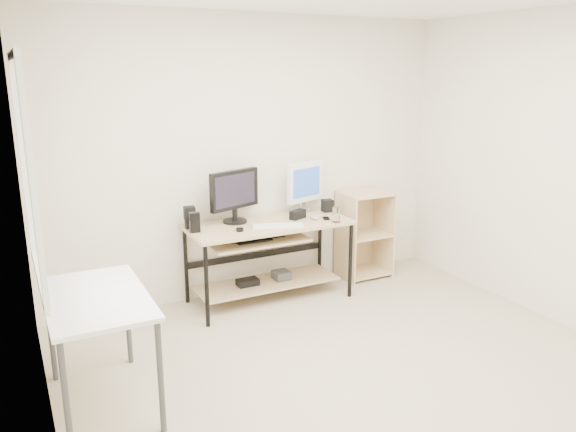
# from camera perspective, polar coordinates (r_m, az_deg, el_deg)

# --- Properties ---
(room) EXTENTS (4.01, 4.01, 2.62)m
(room) POSITION_cam_1_polar(r_m,az_deg,el_deg) (3.55, 7.13, 1.74)
(room) COLOR #B9A98E
(room) RESTS_ON ground
(desk) EXTENTS (1.50, 0.65, 0.75)m
(desk) POSITION_cam_1_polar(r_m,az_deg,el_deg) (5.17, -2.22, -2.97)
(desk) COLOR tan
(desk) RESTS_ON ground
(side_table) EXTENTS (0.60, 1.00, 0.75)m
(side_table) POSITION_cam_1_polar(r_m,az_deg,el_deg) (3.72, -18.83, -8.82)
(side_table) COLOR white
(side_table) RESTS_ON ground
(shelf_unit) EXTENTS (0.50, 0.40, 0.90)m
(shelf_unit) POSITION_cam_1_polar(r_m,az_deg,el_deg) (5.89, 7.55, -1.74)
(shelf_unit) COLOR #DEBF8B
(shelf_unit) RESTS_ON ground
(black_monitor) EXTENTS (0.51, 0.22, 0.48)m
(black_monitor) POSITION_cam_1_polar(r_m,az_deg,el_deg) (5.08, -5.46, 2.35)
(black_monitor) COLOR black
(black_monitor) RESTS_ON desk
(white_imac) EXTENTS (0.45, 0.19, 0.49)m
(white_imac) POSITION_cam_1_polar(r_m,az_deg,el_deg) (5.45, 1.78, 3.34)
(white_imac) COLOR silver
(white_imac) RESTS_ON desk
(keyboard) EXTENTS (0.47, 0.27, 0.02)m
(keyboard) POSITION_cam_1_polar(r_m,az_deg,el_deg) (4.99, -1.04, -0.97)
(keyboard) COLOR white
(keyboard) RESTS_ON desk
(mouse) EXTENTS (0.08, 0.11, 0.04)m
(mouse) POSITION_cam_1_polar(r_m,az_deg,el_deg) (5.23, 2.71, -0.14)
(mouse) COLOR #B5B5BA
(mouse) RESTS_ON desk
(center_speaker) EXTENTS (0.18, 0.13, 0.08)m
(center_speaker) POSITION_cam_1_polar(r_m,az_deg,el_deg) (5.24, 0.99, 0.16)
(center_speaker) COLOR black
(center_speaker) RESTS_ON desk
(speaker_left) EXTENTS (0.11, 0.11, 0.19)m
(speaker_left) POSITION_cam_1_polar(r_m,az_deg,el_deg) (4.99, -9.96, -0.10)
(speaker_left) COLOR black
(speaker_left) RESTS_ON desk
(speaker_right) EXTENTS (0.11, 0.11, 0.12)m
(speaker_right) POSITION_cam_1_polar(r_m,az_deg,el_deg) (5.51, 4.03, 1.06)
(speaker_right) COLOR black
(speaker_right) RESTS_ON desk
(audio_controller) EXTENTS (0.09, 0.07, 0.18)m
(audio_controller) POSITION_cam_1_polar(r_m,az_deg,el_deg) (4.86, -9.47, -0.64)
(audio_controller) COLOR black
(audio_controller) RESTS_ON desk
(volume_puck) EXTENTS (0.08, 0.08, 0.03)m
(volume_puck) POSITION_cam_1_polar(r_m,az_deg,el_deg) (4.86, -4.92, -1.39)
(volume_puck) COLOR black
(volume_puck) RESTS_ON desk
(smartphone) EXTENTS (0.10, 0.12, 0.01)m
(smartphone) POSITION_cam_1_polar(r_m,az_deg,el_deg) (5.26, 3.89, -0.24)
(smartphone) COLOR black
(smartphone) RESTS_ON desk
(coaster) EXTENTS (0.10, 0.10, 0.01)m
(coaster) POSITION_cam_1_polar(r_m,az_deg,el_deg) (5.14, 4.92, -0.62)
(coaster) COLOR #A26B49
(coaster) RESTS_ON desk
(drinking_glass) EXTENTS (0.08, 0.08, 0.14)m
(drinking_glass) POSITION_cam_1_polar(r_m,az_deg,el_deg) (5.12, 4.93, 0.16)
(drinking_glass) COLOR white
(drinking_glass) RESTS_ON coaster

